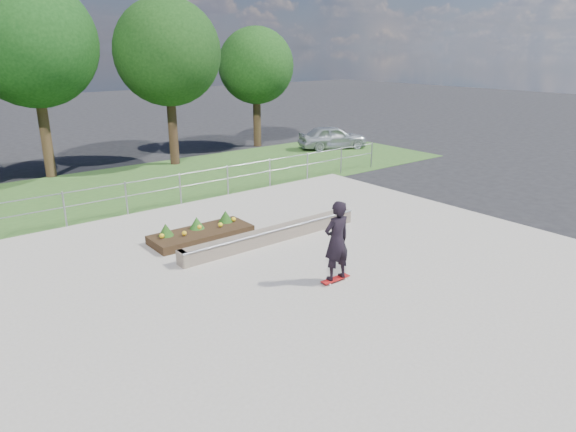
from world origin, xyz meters
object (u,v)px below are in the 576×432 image
at_px(parked_car, 333,137).
at_px(skateboarder, 337,241).
at_px(planter_bed, 201,232).
at_px(grind_ledge, 273,235).

bearing_deg(parked_car, skateboarder, 158.48).
distance_m(planter_bed, parked_car, 15.43).
bearing_deg(planter_bed, grind_ledge, -45.06).
bearing_deg(planter_bed, parked_car, 32.33).
relative_size(grind_ledge, planter_bed, 2.00).
bearing_deg(grind_ledge, parked_car, 40.40).
distance_m(skateboarder, parked_car, 17.59).
xyz_separation_m(grind_ledge, skateboarder, (-0.44, -3.12, 0.85)).
bearing_deg(grind_ledge, planter_bed, 134.94).
distance_m(grind_ledge, planter_bed, 2.17).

